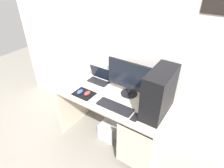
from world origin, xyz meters
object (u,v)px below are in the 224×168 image
laptop (98,79)px  keyboard (115,107)px  subwoofer (109,130)px  mouse_right (80,92)px  monitor (130,78)px  cell_phone (135,117)px  pc_tower (159,93)px  mouse_left (87,93)px

laptop → keyboard: size_ratio=0.80×
keyboard → subwoofer: bearing=138.6°
keyboard → mouse_right: 0.51m
laptop → mouse_right: laptop is taller
laptop → keyboard: (0.47, -0.32, -0.04)m
monitor → mouse_right: bearing=-148.6°
subwoofer → laptop: bearing=151.3°
monitor → laptop: (-0.47, 0.02, -0.18)m
keyboard → cell_phone: keyboard is taller
laptop → cell_phone: size_ratio=2.59×
keyboard → subwoofer: keyboard is taller
pc_tower → mouse_right: 0.96m
monitor → subwoofer: (-0.21, -0.13, -0.86)m
mouse_right → cell_phone: mouse_right is taller
monitor → cell_phone: size_ratio=4.38×
mouse_right → mouse_left: bearing=14.7°
monitor → keyboard: monitor is taller
mouse_left → subwoofer: 0.70m
mouse_right → subwoofer: size_ratio=0.40×
monitor → mouse_right: (-0.51, -0.31, -0.21)m
laptop → mouse_left: bearing=-79.2°
laptop → cell_phone: bearing=-25.0°
laptop → keyboard: bearing=-34.7°
monitor → mouse_right: size_ratio=5.94×
monitor → subwoofer: monitor is taller
monitor → keyboard: bearing=-90.6°
subwoofer → cell_phone: bearing=-22.9°
laptop → subwoofer: bearing=-28.7°
laptop → mouse_left: size_ratio=3.51×
mouse_left → monitor: bearing=34.6°
pc_tower → mouse_right: (-0.91, -0.19, -0.23)m
monitor → cell_phone: 0.47m
keyboard → cell_phone: bearing=-3.8°
mouse_right → laptop: bearing=83.6°
monitor → subwoofer: bearing=-148.8°
laptop → subwoofer: size_ratio=1.41×
laptop → mouse_right: 0.33m
pc_tower → monitor: pc_tower is taller
mouse_left → mouse_right: bearing=-165.3°
laptop → monitor: bearing=-2.4°
pc_tower → cell_phone: size_ratio=3.84×
laptop → keyboard: 0.57m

